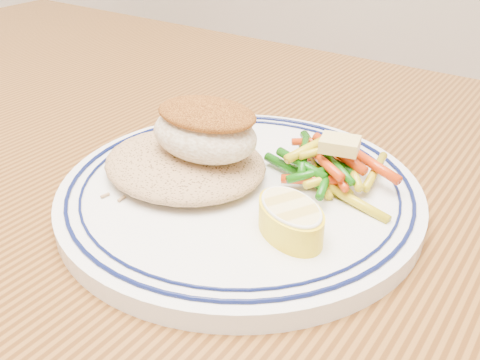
% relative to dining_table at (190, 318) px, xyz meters
% --- Properties ---
extents(dining_table, '(1.50, 0.90, 0.75)m').
position_rel_dining_table_xyz_m(dining_table, '(0.00, 0.00, 0.00)').
color(dining_table, '#522D10').
rests_on(dining_table, ground).
extents(plate, '(0.28, 0.28, 0.02)m').
position_rel_dining_table_xyz_m(plate, '(0.02, 0.05, 0.11)').
color(plate, white).
rests_on(plate, dining_table).
extents(rice_pilaf, '(0.13, 0.12, 0.03)m').
position_rel_dining_table_xyz_m(rice_pilaf, '(-0.03, 0.04, 0.12)').
color(rice_pilaf, '#A37C51').
rests_on(rice_pilaf, plate).
extents(fish_fillet, '(0.09, 0.06, 0.04)m').
position_rel_dining_table_xyz_m(fish_fillet, '(-0.01, 0.04, 0.15)').
color(fish_fillet, beige).
rests_on(fish_fillet, rice_pilaf).
extents(vegetable_pile, '(0.12, 0.10, 0.03)m').
position_rel_dining_table_xyz_m(vegetable_pile, '(0.07, 0.09, 0.13)').
color(vegetable_pile, gold).
rests_on(vegetable_pile, plate).
extents(butter_pat, '(0.03, 0.03, 0.01)m').
position_rel_dining_table_xyz_m(butter_pat, '(0.08, 0.09, 0.15)').
color(butter_pat, '#E2CB6E').
rests_on(butter_pat, vegetable_pile).
extents(lemon_wedge, '(0.07, 0.07, 0.02)m').
position_rel_dining_table_xyz_m(lemon_wedge, '(0.08, 0.01, 0.12)').
color(lemon_wedge, yellow).
rests_on(lemon_wedge, plate).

